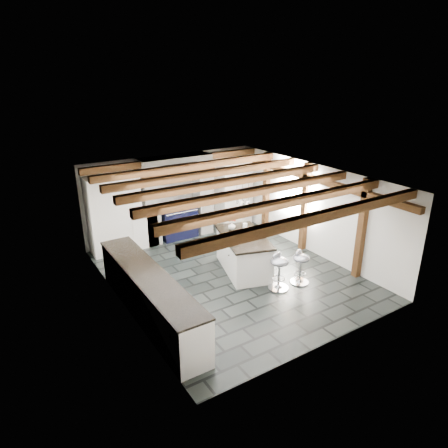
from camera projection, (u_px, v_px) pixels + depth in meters
ground at (230, 274)px, 9.23m from camera, size 6.00×6.00×0.00m
room_shell at (177, 218)px, 9.67m from camera, size 6.00×6.03×6.00m
range_cooker at (178, 221)px, 11.18m from camera, size 1.00×0.63×0.99m
kitchen_island at (243, 253)px, 9.29m from camera, size 1.39×1.95×1.16m
bar_stool_near at (300, 263)px, 8.71m from camera, size 0.49×0.49×0.77m
bar_stool_far at (279, 267)px, 8.46m from camera, size 0.48×0.48×0.82m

